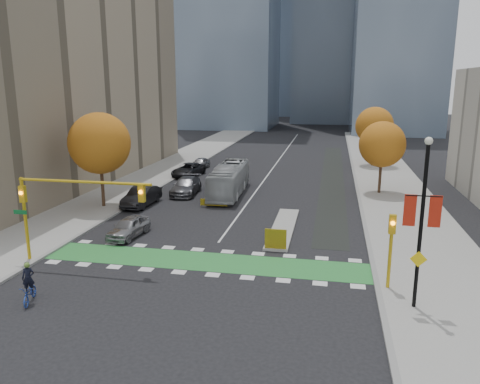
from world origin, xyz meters
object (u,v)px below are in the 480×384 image
at_px(hazard_board, 276,239).
at_px(parked_car_a, 129,227).
at_px(banner_lamppost, 422,217).
at_px(traffic_signal_east, 391,240).
at_px(tree_west, 100,143).
at_px(cyclist, 29,289).
at_px(tree_east_near, 382,144).
at_px(tree_east_far, 374,126).
at_px(parked_car_b, 142,196).
at_px(parked_car_d, 188,170).
at_px(traffic_signal_west, 62,199).
at_px(parked_car_c, 186,186).
at_px(parked_car_e, 200,163).
at_px(bus, 229,179).

bearing_deg(hazard_board, parked_car_a, 175.64).
bearing_deg(banner_lamppost, parked_car_a, 157.37).
bearing_deg(traffic_signal_east, banner_lamppost, -63.39).
xyz_separation_m(tree_west, cyclist, (5.00, -17.44, -4.91)).
bearing_deg(cyclist, tree_east_near, 36.56).
relative_size(tree_east_far, parked_car_b, 1.50).
bearing_deg(parked_car_d, tree_west, -93.34).
height_order(tree_east_near, parked_car_d, tree_east_near).
height_order(tree_west, parked_car_d, tree_west).
bearing_deg(tree_east_far, traffic_signal_west, -117.95).
bearing_deg(banner_lamppost, parked_car_c, 130.95).
distance_m(banner_lamppost, parked_car_e, 40.31).
height_order(hazard_board, tree_west, tree_west).
distance_m(tree_east_near, tree_east_far, 16.01).
height_order(tree_east_far, traffic_signal_east, tree_east_far).
distance_m(traffic_signal_east, cyclist, 18.30).
relative_size(tree_west, traffic_signal_west, 0.96).
relative_size(traffic_signal_west, bus, 0.80).
bearing_deg(parked_car_b, traffic_signal_east, -32.87).
distance_m(tree_east_far, parked_car_e, 22.79).
bearing_deg(parked_car_e, hazard_board, -60.65).
relative_size(bus, parked_car_d, 1.99).
xyz_separation_m(banner_lamppost, cyclist, (-18.50, -2.94, -3.91)).
height_order(cyclist, parked_car_d, cyclist).
bearing_deg(hazard_board, parked_car_d, 119.71).
xyz_separation_m(traffic_signal_west, parked_car_d, (-1.07, 27.49, -3.29)).
relative_size(traffic_signal_east, bus, 0.39).
xyz_separation_m(tree_east_far, parked_car_e, (-21.50, -6.02, -4.55)).
relative_size(parked_car_d, parked_car_e, 1.33).
relative_size(cyclist, parked_car_a, 0.51).
height_order(parked_car_d, parked_car_e, parked_car_d).
relative_size(tree_east_far, traffic_signal_east, 1.87).
relative_size(traffic_signal_east, cyclist, 1.95).
bearing_deg(bus, tree_east_near, 9.05).
bearing_deg(tree_west, tree_east_near, 22.62).
distance_m(tree_east_far, parked_car_c, 27.77).
relative_size(traffic_signal_east, parked_car_b, 0.81).
height_order(cyclist, parked_car_c, cyclist).
xyz_separation_m(hazard_board, banner_lamppost, (7.50, -6.70, 3.81)).
bearing_deg(tree_west, banner_lamppost, -31.68).
bearing_deg(parked_car_b, parked_car_a, -70.80).
bearing_deg(hazard_board, tree_east_far, 75.88).
bearing_deg(tree_east_near, bus, -168.17).
xyz_separation_m(tree_east_far, traffic_signal_east, (-2.00, -38.51, -2.51)).
relative_size(bus, parked_car_c, 1.93).
distance_m(parked_car_b, parked_car_d, 13.74).
xyz_separation_m(banner_lamppost, parked_car_b, (-20.50, 15.75, -3.77)).
bearing_deg(traffic_signal_west, parked_car_a, 75.46).
height_order(traffic_signal_east, cyclist, traffic_signal_east).
bearing_deg(tree_west, bus, 35.92).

